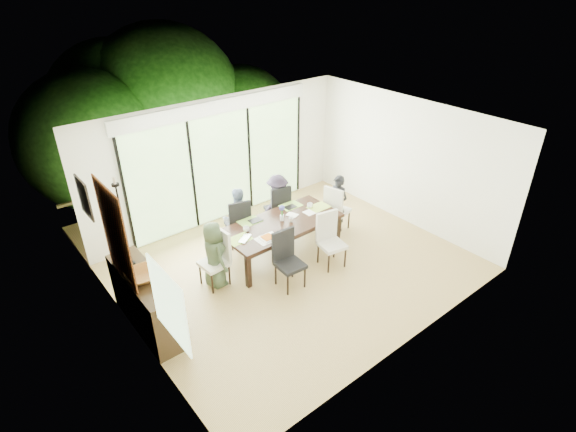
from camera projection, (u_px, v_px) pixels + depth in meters
floor at (296, 268)px, 8.42m from camera, size 6.00×5.00×0.01m
ceiling at (298, 128)px, 7.08m from camera, size 6.00×5.00×0.01m
wall_back at (220, 160)px, 9.45m from camera, size 6.00×0.02×2.70m
wall_front at (417, 272)px, 6.06m from camera, size 6.00×0.02×2.70m
wall_left at (128, 269)px, 6.10m from camera, size 0.02×5.00×2.70m
wall_right at (407, 161)px, 9.40m from camera, size 0.02×5.00×2.70m
glass_doors at (222, 168)px, 9.49m from camera, size 4.20×0.02×2.30m
blinds_header at (217, 107)px, 8.84m from camera, size 4.40×0.06×0.28m
mullion_a at (125, 196)px, 8.33m from camera, size 0.05×0.04×2.30m
mullion_b at (193, 176)px, 9.10m from camera, size 0.05×0.04×2.30m
mullion_c at (249, 160)px, 9.87m from camera, size 0.05×0.04×2.30m
mullion_d at (298, 145)px, 10.64m from camera, size 0.05×0.04×2.30m
side_window at (169, 305)px, 5.24m from camera, size 0.02×0.90×1.00m
deck at (205, 204)px, 10.74m from camera, size 6.00×1.80×0.10m
rail_top at (186, 170)px, 10.98m from camera, size 6.00×0.08×0.06m
foliage_left at (90, 141)px, 10.23m from camera, size 3.20×3.20×3.20m
foliage_mid at (166, 103)px, 11.66m from camera, size 4.00×4.00×4.00m
foliage_right at (241, 117)px, 12.38m from camera, size 2.80×2.80×2.80m
foliage_far at (119, 111)px, 11.68m from camera, size 3.60×3.60×3.60m
table_top at (282, 224)px, 8.47m from camera, size 2.30×1.05×0.06m
table_apron at (282, 227)px, 8.51m from camera, size 2.11×0.86×0.10m
table_leg_fl at (248, 271)px, 7.76m from camera, size 0.09×0.09×0.66m
table_leg_fr at (337, 230)px, 8.95m from camera, size 0.09×0.09×0.66m
table_leg_bl at (222, 250)px, 8.35m from camera, size 0.09×0.09×0.66m
table_leg_br at (309, 214)px, 9.53m from camera, size 0.09×0.09×0.66m
chair_left_end at (213, 259)px, 7.73m from camera, size 0.47×0.47×1.05m
chair_right_end at (338, 207)px, 9.37m from camera, size 0.54×0.54×1.05m
chair_far_left at (237, 221)px, 8.88m from camera, size 0.54×0.54×1.05m
chair_far_right at (277, 206)px, 9.43m from camera, size 0.53×0.53×1.05m
chair_near_left at (290, 261)px, 7.69m from camera, size 0.47×0.47×1.05m
chair_near_right at (332, 241)px, 8.24m from camera, size 0.51×0.51×1.05m
person_left_end at (214, 255)px, 7.69m from camera, size 0.40×0.60×1.24m
person_right_end at (337, 204)px, 9.32m from camera, size 0.45×0.63×1.24m
person_far_left at (238, 217)px, 8.82m from camera, size 0.63×0.45×1.24m
person_far_right at (278, 202)px, 9.37m from camera, size 0.62×0.43×1.24m
placemat_left at (239, 239)px, 7.93m from camera, size 0.42×0.31×0.01m
placemat_right at (319, 207)px, 8.97m from camera, size 0.42×0.31×0.01m
placemat_far_l at (250, 221)px, 8.48m from camera, size 0.42×0.31×0.01m
placemat_far_r at (291, 206)px, 9.03m from camera, size 0.42×0.31×0.01m
placemat_paper at (268, 239)px, 7.95m from camera, size 0.42×0.31×0.01m
tablet_far_l at (256, 220)px, 8.49m from camera, size 0.25×0.17×0.01m
tablet_far_r at (290, 207)px, 8.96m from camera, size 0.23×0.16×0.01m
papers at (311, 212)px, 8.80m from camera, size 0.29×0.21×0.00m
platter_base at (268, 238)px, 7.94m from camera, size 0.25×0.25×0.02m
platter_snacks at (268, 237)px, 7.93m from camera, size 0.19×0.19×0.01m
vase at (282, 218)px, 8.49m from camera, size 0.08×0.08×0.11m
hyacinth_stems at (282, 212)px, 8.43m from camera, size 0.04×0.04×0.15m
hyacinth_blooms at (282, 208)px, 8.38m from camera, size 0.11×0.11×0.11m
laptop at (247, 239)px, 7.92m from camera, size 0.38×0.34×0.02m
cup_a at (246, 229)px, 8.15m from camera, size 0.15×0.15×0.09m
cup_b at (291, 220)px, 8.45m from camera, size 0.13×0.13×0.09m
cup_c at (310, 205)px, 8.94m from camera, size 0.15×0.15×0.09m
book at (290, 217)px, 8.62m from camera, size 0.22×0.26×0.02m
sideboard at (146, 301)px, 6.86m from camera, size 0.48×1.70×0.96m
bowl at (144, 275)px, 6.53m from camera, size 0.51×0.51×0.12m
candlestick_base at (132, 264)px, 6.85m from camera, size 0.11×0.11×0.04m
candlestick_shaft at (124, 226)px, 6.52m from camera, size 0.03×0.03×1.33m
candlestick_pan at (115, 185)px, 6.19m from camera, size 0.11×0.11×0.03m
candle at (114, 181)px, 6.16m from camera, size 0.04×0.04×0.11m
tapestry at (115, 235)px, 6.22m from camera, size 0.02×1.00×1.50m
art_frame at (84, 198)px, 7.07m from camera, size 0.03×0.55×0.65m
art_canvas at (85, 198)px, 7.08m from camera, size 0.01×0.45×0.55m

